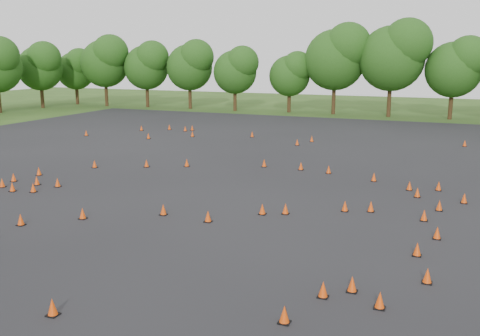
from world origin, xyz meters
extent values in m
plane|color=#2D5119|center=(0.00, 0.00, 0.00)|extent=(140.00, 140.00, 0.00)
plane|color=black|center=(0.00, 6.00, 0.01)|extent=(62.00, 62.00, 0.00)
cone|color=#E64609|center=(10.36, 5.89, 0.23)|extent=(0.26, 0.26, 0.45)
cone|color=#E64609|center=(6.60, 2.88, 0.23)|extent=(0.26, 0.26, 0.45)
cone|color=#E64609|center=(-9.08, 1.30, 0.23)|extent=(0.26, 0.26, 0.45)
cone|color=#E64609|center=(9.42, 0.26, 0.23)|extent=(0.26, 0.26, 0.45)
cone|color=#E64609|center=(8.23, -6.21, 0.23)|extent=(0.26, 0.26, 0.45)
cone|color=#E64609|center=(-14.41, 22.30, 0.23)|extent=(0.26, 0.26, 0.45)
cone|color=#E64609|center=(-5.29, 8.36, 0.23)|extent=(0.26, 0.26, 0.45)
cone|color=#E64609|center=(8.83, 2.40, 0.23)|extent=(0.26, 0.26, 0.45)
cone|color=#E64609|center=(-10.37, 1.22, 0.23)|extent=(0.26, 0.26, 0.45)
cone|color=#E64609|center=(-4.34, -2.69, 0.23)|extent=(0.26, 0.26, 0.45)
cone|color=#E64609|center=(7.81, 7.45, 0.23)|extent=(0.26, 0.26, 0.45)
cone|color=#E64609|center=(-1.51, -0.94, 0.23)|extent=(0.26, 0.26, 0.45)
cone|color=#E64609|center=(8.86, -1.81, 0.23)|extent=(0.26, 0.26, 0.45)
cone|color=#E64609|center=(-16.44, 20.82, 0.23)|extent=(0.26, 0.26, 0.45)
cone|color=#E64609|center=(1.42, 10.06, 0.23)|extent=(0.26, 0.26, 0.45)
cone|color=#E64609|center=(-1.25, 18.46, 0.23)|extent=(0.26, 0.26, 0.45)
cone|color=#E64609|center=(-0.89, 10.08, 0.23)|extent=(0.26, 0.26, 0.45)
cone|color=#E64609|center=(8.29, 6.20, 0.23)|extent=(0.26, 0.26, 0.45)
cone|color=#E64609|center=(3.16, 9.74, 0.23)|extent=(0.26, 0.26, 0.45)
cone|color=#E64609|center=(-10.29, 5.96, 0.23)|extent=(0.26, 0.26, 0.45)
cone|color=#E64609|center=(9.32, -4.01, 0.23)|extent=(0.26, 0.26, 0.45)
cone|color=#E64609|center=(9.35, 4.19, 0.23)|extent=(0.26, 0.26, 0.45)
cone|color=#E64609|center=(6.66, -6.13, 0.23)|extent=(0.26, 0.26, 0.45)
cone|color=#E64609|center=(10.44, 22.69, 0.23)|extent=(0.26, 0.26, 0.45)
cone|color=#E64609|center=(7.35, -5.46, 0.23)|extent=(0.26, 0.26, 0.45)
cone|color=#E64609|center=(-12.09, 1.35, 0.23)|extent=(0.26, 0.26, 0.45)
cone|color=#E64609|center=(-9.44, -0.03, 0.23)|extent=(0.26, 0.26, 0.45)
cone|color=#E64609|center=(0.67, -1.09, 0.23)|extent=(0.26, 0.26, 0.45)
cone|color=#E64609|center=(-0.66, 20.51, 0.23)|extent=(0.26, 0.26, 0.45)
cone|color=#E64609|center=(6.10, -7.95, 0.23)|extent=(0.26, 0.26, 0.45)
cone|color=#E64609|center=(3.27, 1.16, 0.23)|extent=(0.26, 0.26, 0.45)
cone|color=#E64609|center=(-6.08, -4.33, 0.23)|extent=(0.26, 0.26, 0.45)
cone|color=#E64609|center=(-5.86, 21.01, 0.23)|extent=(0.26, 0.26, 0.45)
cone|color=#E64609|center=(-11.67, 0.17, 0.23)|extent=(0.26, 0.26, 0.45)
cone|color=#E64609|center=(9.18, 7.94, 0.23)|extent=(0.26, 0.26, 0.45)
cone|color=#E64609|center=(-10.51, -0.31, 0.23)|extent=(0.26, 0.26, 0.45)
cone|color=#E64609|center=(-12.63, 21.99, 0.23)|extent=(0.26, 0.26, 0.45)
cone|color=#E64609|center=(5.54, 2.53, 0.23)|extent=(0.26, 0.26, 0.45)
cone|color=#E64609|center=(0.36, -9.86, 0.23)|extent=(0.26, 0.26, 0.45)
cone|color=#E64609|center=(-12.24, 22.61, 0.23)|extent=(0.26, 0.26, 0.45)
cone|color=#E64609|center=(2.37, 0.73, 0.23)|extent=(0.26, 0.26, 0.45)
cone|color=#E64609|center=(5.86, 8.75, 0.23)|extent=(0.26, 0.26, 0.45)
cone|color=#E64609|center=(-13.29, 16.91, 0.23)|extent=(0.26, 0.26, 0.45)
cone|color=#E64609|center=(-7.48, 7.30, 0.23)|extent=(0.26, 0.26, 0.45)
cone|color=#E64609|center=(-10.53, 19.30, 0.23)|extent=(0.26, 0.26, 0.45)
cone|color=#E64609|center=(-11.91, 3.05, 0.23)|extent=(0.26, 0.26, 0.45)
cone|color=#E64609|center=(-19.03, 16.37, 0.23)|extent=(0.26, 0.26, 0.45)
camera|label=1|loc=(9.77, -19.93, 6.70)|focal=40.00mm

